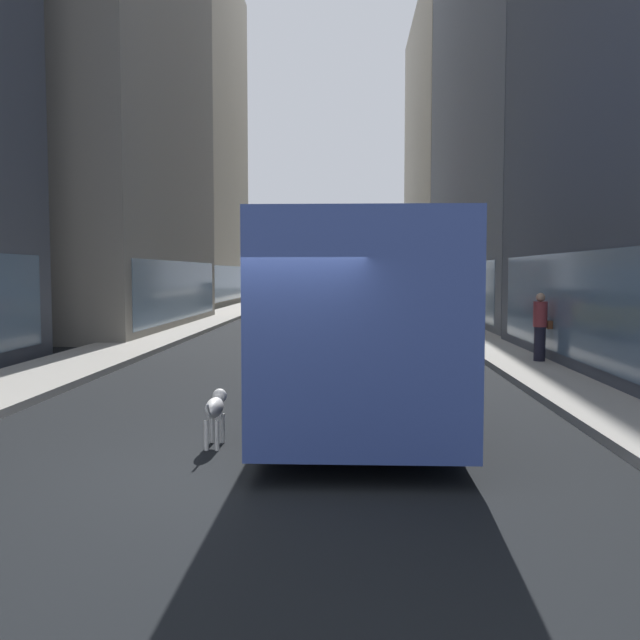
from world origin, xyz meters
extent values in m
plane|color=black|center=(0.00, 35.00, 0.00)|extent=(120.00, 120.00, 0.00)
cube|color=#ADA89E|center=(-5.70, 35.00, 0.07)|extent=(2.40, 110.00, 0.15)
cube|color=#ADA89E|center=(5.70, 35.00, 0.07)|extent=(2.40, 110.00, 0.15)
cube|color=gray|center=(-11.90, 20.55, 11.55)|extent=(11.91, 14.40, 23.10)
cube|color=slate|center=(-5.96, 20.55, 1.60)|extent=(0.08, 12.96, 2.40)
cube|color=#B2A893|center=(-11.90, 39.58, 12.12)|extent=(8.85, 21.60, 24.24)
cube|color=slate|center=(-7.49, 39.58, 1.60)|extent=(0.08, 19.44, 2.40)
cube|color=slate|center=(6.10, 5.57, 1.60)|extent=(0.08, 17.22, 2.40)
cube|color=slate|center=(6.28, 26.70, 1.60)|extent=(0.08, 19.19, 2.40)
cube|color=#B2A893|center=(11.90, 49.96, 11.98)|extent=(11.05, 22.55, 23.96)
cube|color=slate|center=(6.39, 49.96, 1.60)|extent=(0.08, 20.29, 2.40)
cube|color=#33478C|center=(1.20, 5.00, 1.67)|extent=(2.55, 11.50, 2.75)
cube|color=slate|center=(1.20, 5.00, 2.17)|extent=(2.57, 11.04, 0.90)
cube|color=black|center=(1.20, 10.70, 0.55)|extent=(2.55, 0.16, 0.44)
cylinder|color=black|center=(0.07, 8.55, 0.50)|extent=(0.30, 1.00, 1.00)
cylinder|color=black|center=(2.33, 8.55, 0.50)|extent=(0.30, 1.00, 1.00)
cylinder|color=black|center=(0.07, 0.85, 0.50)|extent=(0.30, 1.00, 1.00)
cylinder|color=black|center=(2.33, 0.85, 0.50)|extent=(0.30, 1.00, 1.00)
cube|color=silver|center=(-0.25, 10.15, 2.50)|extent=(0.08, 0.24, 0.40)
cube|color=yellow|center=(1.20, 18.36, 0.70)|extent=(1.91, 4.26, 0.75)
cube|color=slate|center=(1.20, 18.14, 1.35)|extent=(1.76, 1.92, 0.55)
cylinder|color=black|center=(0.35, 20.07, 0.32)|extent=(0.22, 0.64, 0.64)
cylinder|color=black|center=(2.05, 20.07, 0.32)|extent=(0.22, 0.64, 0.64)
cylinder|color=black|center=(0.35, 16.64, 0.32)|extent=(0.22, 0.64, 0.64)
cylinder|color=black|center=(2.05, 16.64, 0.32)|extent=(0.22, 0.64, 0.64)
cube|color=red|center=(1.20, 24.95, 0.70)|extent=(1.93, 4.47, 0.75)
cube|color=slate|center=(1.20, 24.73, 1.35)|extent=(1.78, 2.01, 0.55)
cylinder|color=black|center=(0.34, 26.77, 0.32)|extent=(0.22, 0.64, 0.64)
cylinder|color=black|center=(2.06, 26.77, 0.32)|extent=(0.22, 0.64, 0.64)
cylinder|color=black|center=(0.34, 23.14, 0.32)|extent=(0.22, 0.64, 0.64)
cylinder|color=black|center=(2.06, 23.14, 0.32)|extent=(0.22, 0.64, 0.64)
cube|color=#B7BABF|center=(-2.80, 43.99, 0.70)|extent=(1.79, 4.28, 0.75)
cube|color=slate|center=(-2.80, 43.77, 1.35)|extent=(1.65, 1.92, 0.55)
cylinder|color=black|center=(-3.59, 45.71, 0.32)|extent=(0.22, 0.64, 0.64)
cylinder|color=black|center=(-2.01, 45.71, 0.32)|extent=(0.22, 0.64, 0.64)
cylinder|color=black|center=(-3.59, 42.27, 0.32)|extent=(0.22, 0.64, 0.64)
cylinder|color=black|center=(-2.01, 42.27, 0.32)|extent=(0.22, 0.64, 0.64)
cube|color=silver|center=(-1.20, 24.68, 0.70)|extent=(1.78, 3.95, 0.75)
cube|color=slate|center=(-1.20, 24.48, 1.35)|extent=(1.63, 1.78, 0.55)
cylinder|color=black|center=(-1.98, 26.24, 0.32)|extent=(0.22, 0.64, 0.64)
cylinder|color=black|center=(-0.42, 26.24, 0.32)|extent=(0.22, 0.64, 0.64)
cylinder|color=black|center=(-1.98, 23.12, 0.32)|extent=(0.22, 0.64, 0.64)
cylinder|color=black|center=(-0.42, 23.12, 0.32)|extent=(0.22, 0.64, 0.64)
cube|color=silver|center=(1.20, 36.38, 1.50)|extent=(2.30, 2.00, 2.10)
cube|color=silver|center=(1.20, 32.63, 1.75)|extent=(2.30, 5.50, 2.60)
cylinder|color=black|center=(0.19, 36.38, 0.45)|extent=(0.28, 0.90, 0.90)
cylinder|color=black|center=(2.21, 36.38, 0.45)|extent=(0.28, 0.90, 0.90)
cylinder|color=black|center=(0.19, 30.88, 0.45)|extent=(0.28, 0.90, 0.90)
cylinder|color=black|center=(2.21, 30.88, 0.45)|extent=(0.28, 0.90, 0.90)
ellipsoid|color=white|center=(-0.74, 1.14, 0.53)|extent=(0.22, 0.60, 0.26)
sphere|color=white|center=(-0.74, 1.52, 0.62)|extent=(0.20, 0.20, 0.20)
sphere|color=black|center=(-0.80, 1.54, 0.64)|extent=(0.07, 0.07, 0.07)
sphere|color=black|center=(-0.68, 1.54, 0.64)|extent=(0.07, 0.07, 0.07)
cylinder|color=white|center=(-0.74, 0.74, 0.58)|extent=(0.03, 0.16, 0.19)
cylinder|color=white|center=(-0.81, 1.35, 0.20)|extent=(0.06, 0.06, 0.40)
cylinder|color=white|center=(-0.67, 1.35, 0.20)|extent=(0.06, 0.06, 0.40)
cylinder|color=white|center=(-0.81, 0.93, 0.20)|extent=(0.06, 0.06, 0.40)
cylinder|color=white|center=(-0.67, 0.93, 0.20)|extent=(0.06, 0.06, 0.40)
sphere|color=black|center=(-0.69, 1.24, 0.57)|extent=(0.04, 0.04, 0.04)
sphere|color=black|center=(-0.80, 1.06, 0.55)|extent=(0.04, 0.04, 0.04)
sphere|color=black|center=(-0.72, 0.96, 0.59)|extent=(0.04, 0.04, 0.04)
cylinder|color=#1E1E2D|center=(5.77, 9.34, 0.57)|extent=(0.28, 0.28, 0.85)
cylinder|color=maroon|center=(5.77, 9.34, 1.31)|extent=(0.34, 0.34, 0.62)
sphere|color=tan|center=(5.77, 9.34, 1.73)|extent=(0.22, 0.22, 0.22)
cube|color=#59331E|center=(5.99, 9.34, 1.05)|extent=(0.12, 0.24, 0.20)
camera|label=1|loc=(1.07, -8.00, 2.34)|focal=39.02mm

